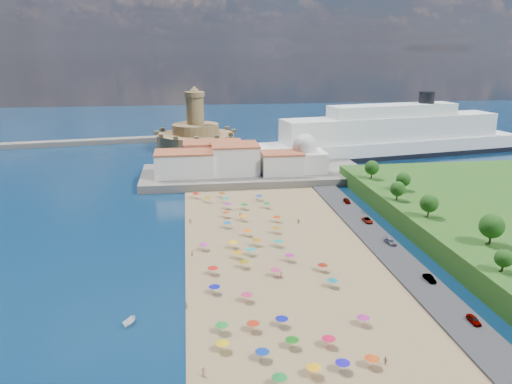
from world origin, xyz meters
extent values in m
plane|color=#071938|center=(0.00, 0.00, 0.00)|extent=(700.00, 700.00, 0.00)
cube|color=#59544C|center=(10.00, 73.00, 1.50)|extent=(90.00, 36.00, 3.00)
cube|color=#59544C|center=(-12.00, 108.00, 1.20)|extent=(18.00, 70.00, 2.40)
cube|color=#59544C|center=(-110.00, 153.00, 1.30)|extent=(199.03, 34.77, 2.60)
cube|color=silver|center=(-18.00, 69.00, 7.50)|extent=(22.00, 14.00, 9.00)
cube|color=silver|center=(2.00, 71.00, 8.50)|extent=(18.00, 16.00, 11.00)
cube|color=silver|center=(20.00, 67.00, 7.00)|extent=(16.00, 12.00, 8.00)
cube|color=silver|center=(-6.00, 83.00, 8.00)|extent=(24.00, 14.00, 10.00)
cube|color=silver|center=(30.00, 71.00, 7.00)|extent=(16.00, 16.00, 8.00)
sphere|color=silver|center=(30.00, 71.00, 13.00)|extent=(10.00, 10.00, 10.00)
cylinder|color=silver|center=(30.00, 71.00, 16.80)|extent=(1.20, 1.20, 1.60)
cylinder|color=#94774A|center=(-12.00, 138.00, 4.00)|extent=(40.00, 40.00, 8.00)
cylinder|color=#94774A|center=(-12.00, 138.00, 10.50)|extent=(24.00, 24.00, 5.00)
cylinder|color=#94774A|center=(-12.00, 138.00, 20.00)|extent=(9.00, 9.00, 14.00)
cylinder|color=#94774A|center=(-12.00, 138.00, 28.20)|extent=(10.40, 10.40, 2.40)
cone|color=#94774A|center=(-12.00, 138.00, 30.90)|extent=(6.00, 6.00, 3.00)
cube|color=black|center=(81.69, 107.36, 1.12)|extent=(140.84, 45.25, 2.24)
cube|color=white|center=(81.69, 107.36, 4.15)|extent=(139.78, 44.68, 8.30)
cube|color=white|center=(81.69, 107.36, 13.84)|extent=(111.89, 36.11, 11.07)
cube|color=white|center=(81.69, 107.36, 22.14)|extent=(65.85, 24.24, 5.54)
cylinder|color=black|center=(99.84, 110.65, 27.68)|extent=(7.38, 7.38, 5.54)
cylinder|color=gray|center=(-4.12, -12.76, 1.25)|extent=(0.07, 0.07, 2.00)
cone|color=#7D660B|center=(-4.12, -12.76, 2.15)|extent=(2.50, 2.50, 0.60)
cylinder|color=gray|center=(7.33, 41.15, 1.25)|extent=(0.07, 0.07, 2.00)
cone|color=#0D34B2|center=(7.33, 41.15, 2.15)|extent=(2.50, 2.50, 0.60)
cylinder|color=gray|center=(1.15, 31.88, 1.25)|extent=(0.07, 0.07, 2.00)
cone|color=#136B1C|center=(1.15, 31.88, 2.15)|extent=(2.50, 2.50, 0.60)
cylinder|color=gray|center=(-4.18, 39.77, 1.25)|extent=(0.07, 0.07, 2.00)
cone|color=#0E7B82|center=(-4.18, 39.77, 2.15)|extent=(2.50, 2.50, 0.60)
cylinder|color=gray|center=(-5.13, 45.97, 1.25)|extent=(0.07, 0.07, 2.00)
cone|color=#793F0B|center=(-5.13, 45.97, 2.15)|extent=(2.50, 2.50, 0.60)
cylinder|color=gray|center=(7.13, -54.30, 1.25)|extent=(0.07, 0.07, 2.00)
cone|color=#1A0EB7|center=(7.13, -54.30, 2.15)|extent=(2.50, 2.50, 0.60)
cylinder|color=gray|center=(-5.61, -40.43, 1.25)|extent=(0.07, 0.07, 2.00)
cone|color=#B4280E|center=(-5.61, -40.43, 2.15)|extent=(2.50, 2.50, 0.60)
cylinder|color=gray|center=(-5.49, 24.58, 1.25)|extent=(0.07, 0.07, 2.00)
cone|color=#A9350D|center=(-5.49, 24.58, 2.15)|extent=(2.50, 2.50, 0.60)
cylinder|color=gray|center=(7.62, 9.07, 1.25)|extent=(0.07, 0.07, 2.00)
cone|color=#9C670E|center=(7.62, 9.07, 2.15)|extent=(2.50, 2.50, 0.60)
cylinder|color=gray|center=(-5.12, -7.11, 1.25)|extent=(0.07, 0.07, 2.00)
cone|color=#C48408|center=(-5.12, -7.11, 2.15)|extent=(2.50, 2.50, 0.60)
cylinder|color=gray|center=(-0.06, -39.53, 1.25)|extent=(0.07, 0.07, 2.00)
cone|color=#0B1394|center=(-0.06, -39.53, 2.15)|extent=(2.50, 2.50, 0.60)
cylinder|color=gray|center=(0.40, -46.69, 1.25)|extent=(0.07, 0.07, 2.00)
cone|color=#136411|center=(0.40, -46.69, 2.15)|extent=(2.50, 2.50, 0.60)
cylinder|color=gray|center=(-0.86, 8.02, 1.25)|extent=(0.07, 0.07, 2.00)
cone|color=#FB5D0B|center=(-0.86, 8.02, 2.15)|extent=(2.50, 2.50, 0.60)
cylinder|color=gray|center=(-11.36, -40.22, 1.25)|extent=(0.07, 0.07, 2.00)
cone|color=#178129|center=(-11.36, -40.22, 2.15)|extent=(2.50, 2.50, 0.60)
cylinder|color=gray|center=(-5.46, -29.19, 1.25)|extent=(0.07, 0.07, 2.00)
cone|color=#BB2855|center=(-5.46, -29.19, 2.15)|extent=(2.50, 2.50, 0.60)
cylinder|color=gray|center=(-5.85, 15.16, 1.25)|extent=(0.07, 0.07, 2.00)
cone|color=#0D6AA9|center=(-5.85, 15.16, 2.15)|extent=(2.50, 2.50, 0.60)
cylinder|color=gray|center=(7.41, -10.53, 1.25)|extent=(0.07, 0.07, 2.00)
cone|color=#98207D|center=(7.41, -10.53, 2.15)|extent=(2.50, 2.50, 0.60)
cylinder|color=gray|center=(-13.20, -0.54, 1.25)|extent=(0.07, 0.07, 2.00)
cone|color=#B827AC|center=(-13.20, -0.54, 2.15)|extent=(2.50, 2.50, 0.60)
cylinder|color=gray|center=(-14.20, 46.73, 1.25)|extent=(0.07, 0.07, 2.00)
cone|color=red|center=(-14.20, 46.73, 2.15)|extent=(2.50, 2.50, 0.60)
cylinder|color=gray|center=(0.76, 0.54, 1.25)|extent=(0.07, 0.07, 2.00)
cone|color=#9E660E|center=(0.76, 0.54, 2.15)|extent=(2.50, 2.50, 0.60)
cylinder|color=gray|center=(-1.51, -5.48, 1.25)|extent=(0.07, 0.07, 2.00)
cone|color=teal|center=(-1.51, -5.48, 2.15)|extent=(2.50, 2.50, 0.60)
cylinder|color=gray|center=(-11.83, -24.73, 1.25)|extent=(0.07, 0.07, 2.00)
cone|color=#0C0CA1|center=(-11.83, -24.73, 2.15)|extent=(2.50, 2.50, 0.60)
cylinder|color=gray|center=(-5.52, -0.12, 1.25)|extent=(0.07, 0.07, 2.00)
cone|color=yellow|center=(-5.52, -0.12, 2.15)|extent=(2.50, 2.50, 0.60)
cylinder|color=gray|center=(13.91, -17.23, 1.25)|extent=(0.07, 0.07, 2.00)
cone|color=maroon|center=(13.91, -17.23, 2.15)|extent=(2.50, 2.50, 0.60)
cylinder|color=gray|center=(-5.26, -49.49, 1.25)|extent=(0.07, 0.07, 2.00)
cone|color=navy|center=(-5.26, -49.49, 2.15)|extent=(2.50, 2.50, 0.60)
cylinder|color=gray|center=(15.22, -41.23, 1.25)|extent=(0.07, 0.07, 2.00)
cone|color=#9C2172|center=(15.22, -41.23, 2.15)|extent=(2.50, 2.50, 0.60)
cylinder|color=gray|center=(-0.61, 20.61, 1.25)|extent=(0.07, 0.07, 2.00)
cone|color=orange|center=(-0.61, 20.61, 2.15)|extent=(2.50, 2.50, 0.60)
cylinder|color=gray|center=(-3.67, -56.54, 1.25)|extent=(0.07, 0.07, 2.00)
cone|color=#147129|center=(-3.67, -56.54, 2.15)|extent=(2.50, 2.50, 0.60)
cylinder|color=gray|center=(2.53, -18.20, 1.25)|extent=(0.07, 0.07, 2.00)
cone|color=#C92B65|center=(2.53, -18.20, 2.15)|extent=(2.50, 2.50, 0.60)
cylinder|color=gray|center=(12.22, -53.85, 1.25)|extent=(0.07, 0.07, 2.00)
cone|color=#C7450F|center=(12.22, -53.85, 2.15)|extent=(2.50, 2.50, 0.60)
cylinder|color=gray|center=(9.38, 18.21, 1.25)|extent=(0.07, 0.07, 2.00)
cone|color=#C73608|center=(9.38, 18.21, 2.15)|extent=(2.50, 2.50, 0.60)
cylinder|color=gray|center=(-4.25, 32.92, 1.25)|extent=(0.07, 0.07, 2.00)
cone|color=#A42388|center=(-4.25, 32.92, 2.15)|extent=(2.50, 2.50, 0.60)
cylinder|color=gray|center=(8.55, 32.22, 1.25)|extent=(0.07, 0.07, 2.00)
cone|color=#157722|center=(8.55, 32.22, 2.15)|extent=(2.50, 2.50, 0.60)
cylinder|color=gray|center=(-10.47, 41.12, 1.25)|extent=(0.07, 0.07, 2.00)
cone|color=#7F670B|center=(-10.47, 41.12, 2.15)|extent=(2.50, 2.50, 0.60)
cylinder|color=gray|center=(6.82, -47.23, 1.25)|extent=(0.07, 0.07, 2.00)
cone|color=#C10F38|center=(6.82, -47.23, 2.15)|extent=(2.50, 2.50, 0.60)
cylinder|color=gray|center=(2.20, -54.85, 1.25)|extent=(0.07, 0.07, 2.00)
cone|color=orange|center=(2.20, -54.85, 2.15)|extent=(2.50, 2.50, 0.60)
cylinder|color=gray|center=(-11.67, -46.04, 1.25)|extent=(0.07, 0.07, 2.00)
cone|color=gold|center=(-11.67, -46.04, 2.15)|extent=(2.50, 2.50, 0.60)
cylinder|color=gray|center=(13.91, -25.23, 1.25)|extent=(0.07, 0.07, 2.00)
cone|color=#0D697E|center=(13.91, -25.23, 2.15)|extent=(2.50, 2.50, 0.60)
cylinder|color=gray|center=(6.34, -0.98, 1.25)|extent=(0.07, 0.07, 2.00)
cone|color=#0F8B78|center=(6.34, -0.98, 2.15)|extent=(2.50, 2.50, 0.60)
cylinder|color=gray|center=(-11.69, -15.30, 1.25)|extent=(0.07, 0.07, 2.00)
cone|color=#B2160E|center=(-11.69, -15.30, 2.15)|extent=(2.50, 2.50, 0.60)
imported|color=tan|center=(14.72, -53.59, 1.03)|extent=(0.78, 0.99, 1.56)
imported|color=tan|center=(15.61, 16.27, 1.07)|extent=(1.59, 0.98, 1.64)
imported|color=tan|center=(3.74, -19.10, 1.03)|extent=(0.81, 0.57, 1.57)
imported|color=tan|center=(6.40, 39.34, 1.03)|extent=(0.83, 1.13, 1.56)
imported|color=tan|center=(-1.12, 23.62, 1.20)|extent=(1.05, 0.89, 1.89)
imported|color=tan|center=(-16.20, -3.92, 1.03)|extent=(0.95, 0.96, 1.56)
imported|color=tan|center=(-16.48, 20.00, 1.13)|extent=(1.29, 1.02, 1.75)
imported|color=tan|center=(-17.77, -30.78, 1.10)|extent=(0.68, 0.75, 1.71)
imported|color=tan|center=(-15.19, -52.48, 1.12)|extent=(1.00, 0.97, 1.73)
imported|color=white|center=(-28.62, -34.77, 0.67)|extent=(2.90, 3.68, 1.35)
imported|color=gray|center=(36.00, 33.01, 1.42)|extent=(1.89, 4.31, 1.45)
imported|color=gray|center=(36.00, -44.02, 1.33)|extent=(1.53, 3.69, 1.25)
imported|color=gray|center=(36.00, -26.17, 1.34)|extent=(1.59, 3.95, 1.27)
imported|color=gray|center=(36.00, 13.28, 1.34)|extent=(2.14, 4.60, 1.28)
imported|color=gray|center=(36.00, -3.96, 1.35)|extent=(2.51, 4.69, 1.29)
cylinder|color=#382314|center=(47.48, -34.22, 7.06)|extent=(0.50, 0.50, 2.11)
sphere|color=#14380F|center=(47.48, -34.22, 8.96)|extent=(3.80, 3.80, 3.80)
cylinder|color=#382314|center=(53.70, -19.85, 7.62)|extent=(0.50, 0.50, 3.23)
sphere|color=#14380F|center=(53.70, -19.85, 10.53)|extent=(5.82, 5.82, 5.82)
cylinder|color=#382314|center=(48.52, 0.99, 7.40)|extent=(0.50, 0.50, 2.80)
sphere|color=#14380F|center=(48.52, 0.99, 9.91)|extent=(5.03, 5.03, 5.03)
cylinder|color=#382314|center=(46.42, 17.15, 7.28)|extent=(0.50, 0.50, 2.55)
sphere|color=#14380F|center=(46.42, 17.15, 9.57)|extent=(4.59, 4.59, 4.59)
cylinder|color=#382314|center=(52.71, 27.31, 7.32)|extent=(0.50, 0.50, 2.63)
sphere|color=#14380F|center=(52.71, 27.31, 9.68)|extent=(4.73, 4.73, 4.73)
cylinder|color=#382314|center=(48.13, 43.60, 7.41)|extent=(0.50, 0.50, 2.83)
sphere|color=#14380F|center=(48.13, 43.60, 9.96)|extent=(5.09, 5.09, 5.09)
camera|label=1|loc=(-16.30, -121.31, 50.63)|focal=35.00mm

